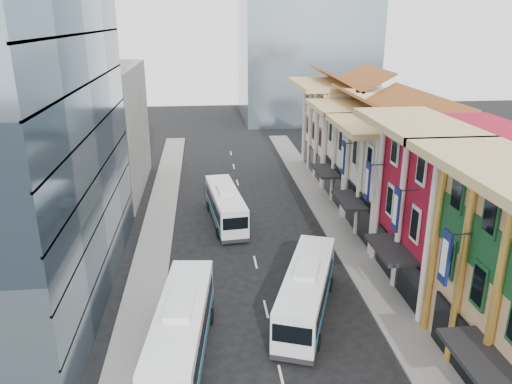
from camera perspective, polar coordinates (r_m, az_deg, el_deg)
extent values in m
cube|color=slate|center=(42.83, 11.41, -7.22)|extent=(3.00, 90.00, 0.15)
cube|color=slate|center=(41.29, -12.01, -8.32)|extent=(3.00, 90.00, 0.15)
cube|color=maroon|center=(38.37, 22.05, -1.86)|extent=(8.00, 10.00, 12.00)
cube|color=white|center=(46.76, 16.66, 1.14)|extent=(8.00, 9.00, 10.00)
cube|color=white|center=(54.81, 13.17, 4.07)|extent=(8.00, 9.00, 10.00)
cube|color=white|center=(64.42, 10.22, 6.97)|extent=(8.00, 12.00, 11.00)
cube|color=gray|center=(58.96, -17.97, 6.70)|extent=(10.00, 18.00, 14.00)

